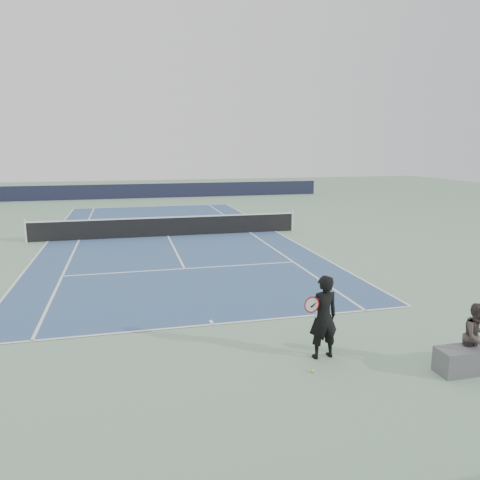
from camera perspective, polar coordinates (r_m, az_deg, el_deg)
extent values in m
plane|color=gray|center=(23.00, -8.77, 0.45)|extent=(80.00, 80.00, 0.00)
cube|color=#35547F|center=(23.00, -8.77, 0.47)|extent=(10.97, 23.77, 0.01)
cylinder|color=silver|center=(23.26, -24.71, 1.00)|extent=(0.10, 0.10, 1.07)
cylinder|color=silver|center=(24.30, 6.40, 2.37)|extent=(0.10, 0.10, 1.07)
cube|color=black|center=(22.92, -8.81, 1.58)|extent=(12.80, 0.03, 0.90)
cube|color=white|center=(22.85, -8.84, 2.74)|extent=(12.80, 0.04, 0.06)
cube|color=black|center=(40.62, -11.11, 5.90)|extent=(30.00, 0.25, 1.20)
imported|color=black|center=(9.78, 10.11, -9.21)|extent=(0.71, 0.54, 1.76)
torus|color=maroon|center=(9.53, 8.74, -7.80)|extent=(0.34, 0.18, 0.36)
cylinder|color=white|center=(9.53, 8.74, -7.80)|extent=(0.29, 0.14, 0.32)
cylinder|color=white|center=(9.69, 9.29, -9.12)|extent=(0.08, 0.13, 0.27)
sphere|color=#C6DD2D|center=(9.46, 8.82, -15.48)|extent=(0.07, 0.07, 0.07)
cube|color=#56565B|center=(10.38, 26.67, -12.82)|extent=(1.57, 0.61, 0.49)
imported|color=#3D3431|center=(10.21, 26.90, -10.47)|extent=(0.67, 0.55, 1.32)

